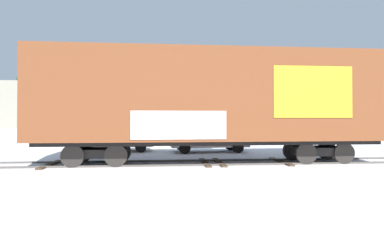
% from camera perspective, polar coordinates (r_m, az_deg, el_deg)
% --- Properties ---
extents(ground_plane, '(260.00, 260.00, 0.00)m').
position_cam_1_polar(ground_plane, '(13.93, 6.99, -8.74)').
color(ground_plane, silver).
extents(track, '(59.99, 4.81, 0.08)m').
position_cam_1_polar(track, '(13.79, 2.97, -8.66)').
color(track, '#4C4742').
rests_on(track, ground_plane).
extents(freight_car, '(15.05, 3.85, 5.07)m').
position_cam_1_polar(freight_car, '(13.71, 3.53, 3.10)').
color(freight_car, brown).
rests_on(freight_car, ground_plane).
extents(flagpole, '(1.41, 1.12, 7.54)m').
position_cam_1_polar(flagpole, '(29.08, 22.43, 5.42)').
color(flagpole, silver).
rests_on(flagpole, ground_plane).
extents(hillside, '(136.76, 31.53, 14.30)m').
position_cam_1_polar(hillside, '(79.16, -0.47, 1.37)').
color(hillside, gray).
rests_on(hillside, ground_plane).
extents(parked_car_tan, '(4.69, 2.52, 1.81)m').
position_cam_1_polar(parked_car_tan, '(19.28, -14.22, -3.83)').
color(parked_car_tan, '#9E8966').
rests_on(parked_car_tan, ground_plane).
extents(parked_car_silver, '(4.66, 2.30, 1.56)m').
position_cam_1_polar(parked_car_silver, '(18.46, 2.93, -4.35)').
color(parked_car_silver, '#B7BABF').
rests_on(parked_car_silver, ground_plane).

